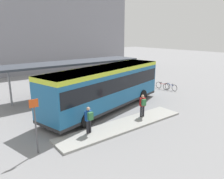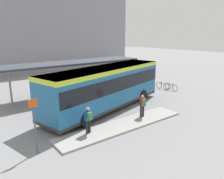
{
  "view_description": "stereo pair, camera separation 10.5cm",
  "coord_description": "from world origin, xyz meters",
  "px_view_note": "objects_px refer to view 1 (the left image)",
  "views": [
    {
      "loc": [
        -9.64,
        -13.23,
        5.8
      ],
      "look_at": [
        0.57,
        0.0,
        1.49
      ],
      "focal_mm": 35.0,
      "sensor_mm": 36.0,
      "label": 1
    },
    {
      "loc": [
        -9.56,
        -13.3,
        5.8
      ],
      "look_at": [
        0.57,
        0.0,
        1.49
      ],
      "focal_mm": 35.0,
      "sensor_mm": 36.0,
      "label": 2
    }
  ],
  "objects_px": {
    "pedestrian_waiting": "(143,104)",
    "potted_planter_near_shelter": "(95,91)",
    "pedestrian_companion": "(89,118)",
    "platform_sign": "(36,124)",
    "bicycle_red": "(162,86)",
    "city_bus": "(106,85)",
    "bicycle_blue": "(171,87)"
  },
  "relations": [
    {
      "from": "pedestrian_waiting",
      "to": "potted_planter_near_shelter",
      "type": "xyz_separation_m",
      "value": [
        0.15,
        6.21,
        -0.34
      ]
    },
    {
      "from": "pedestrian_companion",
      "to": "platform_sign",
      "type": "height_order",
      "value": "platform_sign"
    },
    {
      "from": "bicycle_red",
      "to": "potted_planter_near_shelter",
      "type": "distance_m",
      "value": 7.68
    },
    {
      "from": "city_bus",
      "to": "pedestrian_waiting",
      "type": "distance_m",
      "value": 3.37
    },
    {
      "from": "pedestrian_waiting",
      "to": "platform_sign",
      "type": "bearing_deg",
      "value": 111.46
    },
    {
      "from": "potted_planter_near_shelter",
      "to": "platform_sign",
      "type": "distance_m",
      "value": 9.91
    },
    {
      "from": "city_bus",
      "to": "pedestrian_waiting",
      "type": "bearing_deg",
      "value": -89.59
    },
    {
      "from": "pedestrian_companion",
      "to": "bicycle_red",
      "type": "bearing_deg",
      "value": -72.41
    },
    {
      "from": "pedestrian_waiting",
      "to": "pedestrian_companion",
      "type": "relative_size",
      "value": 0.98
    },
    {
      "from": "city_bus",
      "to": "pedestrian_companion",
      "type": "bearing_deg",
      "value": -153.27
    },
    {
      "from": "bicycle_blue",
      "to": "potted_planter_near_shelter",
      "type": "distance_m",
      "value": 8.23
    },
    {
      "from": "potted_planter_near_shelter",
      "to": "platform_sign",
      "type": "xyz_separation_m",
      "value": [
        -7.59,
        -6.31,
        0.88
      ]
    },
    {
      "from": "pedestrian_companion",
      "to": "potted_planter_near_shelter",
      "type": "distance_m",
      "value": 7.66
    },
    {
      "from": "platform_sign",
      "to": "pedestrian_companion",
      "type": "bearing_deg",
      "value": 2.34
    },
    {
      "from": "bicycle_blue",
      "to": "bicycle_red",
      "type": "height_order",
      "value": "bicycle_red"
    },
    {
      "from": "pedestrian_companion",
      "to": "bicycle_blue",
      "type": "distance_m",
      "value": 12.9
    },
    {
      "from": "pedestrian_companion",
      "to": "potted_planter_near_shelter",
      "type": "relative_size",
      "value": 1.23
    },
    {
      "from": "pedestrian_companion",
      "to": "bicycle_blue",
      "type": "bearing_deg",
      "value": -76.65
    },
    {
      "from": "city_bus",
      "to": "potted_planter_near_shelter",
      "type": "xyz_separation_m",
      "value": [
        0.99,
        3.08,
        -1.25
      ]
    },
    {
      "from": "city_bus",
      "to": "bicycle_red",
      "type": "height_order",
      "value": "city_bus"
    },
    {
      "from": "city_bus",
      "to": "pedestrian_companion",
      "type": "distance_m",
      "value": 4.77
    },
    {
      "from": "bicycle_red",
      "to": "platform_sign",
      "type": "bearing_deg",
      "value": -74.34
    },
    {
      "from": "city_bus",
      "to": "platform_sign",
      "type": "xyz_separation_m",
      "value": [
        -6.6,
        -3.23,
        -0.37
      ]
    },
    {
      "from": "pedestrian_waiting",
      "to": "potted_planter_near_shelter",
      "type": "height_order",
      "value": "pedestrian_waiting"
    },
    {
      "from": "pedestrian_waiting",
      "to": "bicycle_blue",
      "type": "height_order",
      "value": "pedestrian_waiting"
    },
    {
      "from": "pedestrian_waiting",
      "to": "platform_sign",
      "type": "distance_m",
      "value": 7.47
    },
    {
      "from": "city_bus",
      "to": "bicycle_red",
      "type": "distance_m",
      "value": 8.77
    },
    {
      "from": "bicycle_red",
      "to": "platform_sign",
      "type": "relative_size",
      "value": 0.6
    },
    {
      "from": "city_bus",
      "to": "potted_planter_near_shelter",
      "type": "distance_m",
      "value": 3.47
    },
    {
      "from": "bicycle_blue",
      "to": "potted_planter_near_shelter",
      "type": "relative_size",
      "value": 1.26
    },
    {
      "from": "city_bus",
      "to": "pedestrian_companion",
      "type": "relative_size",
      "value": 7.23
    },
    {
      "from": "pedestrian_companion",
      "to": "bicycle_red",
      "type": "xyz_separation_m",
      "value": [
        12.01,
        4.58,
        -0.68
      ]
    }
  ]
}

